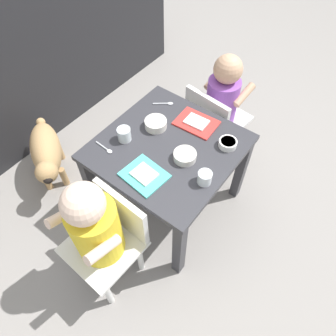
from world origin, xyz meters
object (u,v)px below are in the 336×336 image
object	(u,v)px
food_tray_right	(196,123)
food_tray_left	(144,175)
dining_table	(168,157)
seated_child_left	(97,227)
water_cup_left	(124,135)
spoon_by_right_tray	(165,103)
cereal_bowl_left_side	(156,124)
dog	(46,152)
cereal_bowl_right_side	(228,143)
veggie_bowl_far	(185,156)
seated_child_right	(221,100)
spoon_by_left_tray	(106,148)
water_cup_right	(205,178)

from	to	relation	value
food_tray_right	food_tray_left	bearing A→B (deg)	180.00
dining_table	seated_child_left	size ratio (longest dim) A/B	0.85
food_tray_left	water_cup_left	xyz separation A→B (m)	(0.10, 0.20, 0.02)
spoon_by_right_tray	seated_child_left	bearing A→B (deg)	-163.81
food_tray_right	cereal_bowl_left_side	size ratio (longest dim) A/B	1.91
dog	cereal_bowl_right_side	bearing A→B (deg)	-63.96
food_tray_left	veggie_bowl_far	world-z (taller)	veggie_bowl_far
seated_child_right	cereal_bowl_right_side	bearing A→B (deg)	-145.45
dining_table	food_tray_left	size ratio (longest dim) A/B	3.23
veggie_bowl_far	seated_child_right	bearing A→B (deg)	12.15
dining_table	veggie_bowl_far	bearing A→B (deg)	-98.84
water_cup_left	food_tray_left	bearing A→B (deg)	-117.38
seated_child_right	food_tray_left	distance (m)	0.65
dining_table	spoon_by_left_tray	bearing A→B (deg)	131.23
food_tray_right	cereal_bowl_right_side	distance (m)	0.19
dining_table	water_cup_right	size ratio (longest dim) A/B	10.40
seated_child_left	water_cup_left	distance (m)	0.43
food_tray_right	spoon_by_left_tray	world-z (taller)	food_tray_right
water_cup_right	veggie_bowl_far	distance (m)	0.14
cereal_bowl_left_side	water_cup_right	bearing A→B (deg)	-109.82
food_tray_right	dog	bearing A→B (deg)	124.12
food_tray_right	cereal_bowl_left_side	xyz separation A→B (m)	(-0.13, 0.14, 0.01)
food_tray_left	dog	bearing A→B (deg)	95.65
cereal_bowl_right_side	spoon_by_right_tray	bearing A→B (deg)	82.18
food_tray_left	water_cup_right	distance (m)	0.24
dog	spoon_by_left_tray	world-z (taller)	spoon_by_left_tray
dining_table	food_tray_left	world-z (taller)	food_tray_left
water_cup_left	dog	bearing A→B (deg)	110.25
water_cup_left	cereal_bowl_right_side	bearing A→B (deg)	-57.79
dining_table	water_cup_right	distance (m)	0.26
food_tray_right	veggie_bowl_far	distance (m)	0.22
water_cup_right	cereal_bowl_left_side	world-z (taller)	water_cup_right
water_cup_left	spoon_by_left_tray	distance (m)	0.10
cereal_bowl_right_side	spoon_by_right_tray	size ratio (longest dim) A/B	0.92
seated_child_right	water_cup_right	bearing A→B (deg)	-156.07
food_tray_left	spoon_by_right_tray	xyz separation A→B (m)	(0.40, 0.20, -0.00)
dog	food_tray_right	world-z (taller)	food_tray_right
water_cup_left	seated_child_right	bearing A→B (deg)	-17.72
water_cup_right	seated_child_right	bearing A→B (deg)	23.93
spoon_by_left_tray	spoon_by_right_tray	world-z (taller)	same
seated_child_right	water_cup_left	xyz separation A→B (m)	(-0.54, 0.17, 0.08)
seated_child_right	water_cup_left	world-z (taller)	seated_child_right
dog	water_cup_left	size ratio (longest dim) A/B	6.81
water_cup_left	cereal_bowl_left_side	world-z (taller)	water_cup_left
dining_table	seated_child_left	xyz separation A→B (m)	(-0.46, -0.02, 0.05)
cereal_bowl_left_side	water_cup_left	bearing A→B (deg)	156.64
spoon_by_left_tray	food_tray_right	bearing A→B (deg)	-31.70
food_tray_left	cereal_bowl_left_side	size ratio (longest dim) A/B	1.82
food_tray_right	veggie_bowl_far	size ratio (longest dim) A/B	1.99
spoon_by_right_tray	dining_table	bearing A→B (deg)	-139.93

